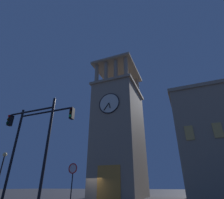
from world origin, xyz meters
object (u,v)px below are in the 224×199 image
at_px(traffic_signal_far, 32,138).
at_px(street_lamp, 2,166).
at_px(clocktower, 119,134).
at_px(traffic_signal_mid, 34,135).
at_px(no_horn_sign, 73,172).

bearing_deg(traffic_signal_far, street_lamp, -30.36).
xyz_separation_m(clocktower, traffic_signal_mid, (-1.16, 18.88, -4.90)).
height_order(street_lamp, no_horn_sign, street_lamp).
distance_m(traffic_signal_mid, street_lamp, 11.67).
height_order(traffic_signal_far, no_horn_sign, traffic_signal_far).
bearing_deg(street_lamp, traffic_signal_far, 149.64).
height_order(traffic_signal_far, street_lamp, traffic_signal_far).
relative_size(clocktower, street_lamp, 4.90).
bearing_deg(street_lamp, clocktower, -124.37).
relative_size(traffic_signal_mid, no_horn_sign, 2.12).
height_order(clocktower, traffic_signal_mid, clocktower).
relative_size(clocktower, traffic_signal_far, 3.57).
bearing_deg(traffic_signal_mid, clocktower, -86.48).
bearing_deg(street_lamp, no_horn_sign, 170.71).
xyz_separation_m(traffic_signal_far, street_lamp, (8.99, -5.27, -1.02)).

